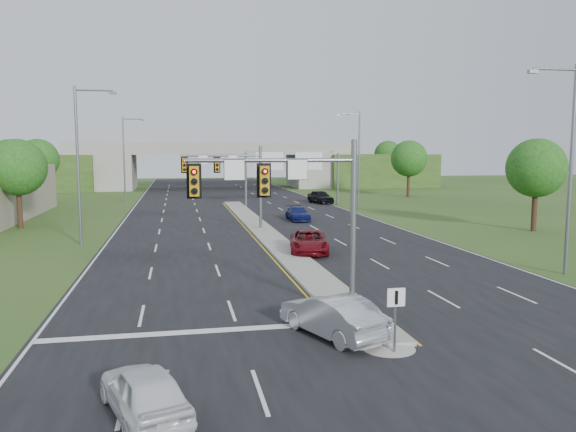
{
  "coord_description": "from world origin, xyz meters",
  "views": [
    {
      "loc": [
        -6.79,
        -21.03,
        6.54
      ],
      "look_at": [
        -0.83,
        9.04,
        3.0
      ],
      "focal_mm": 35.0,
      "sensor_mm": 36.0,
      "label": 1
    }
  ],
  "objects_px": {
    "car_far_b": "(298,214)",
    "car_silver": "(332,315)",
    "car_white": "(144,391)",
    "car_far_a": "(309,242)",
    "overpass": "(215,168)",
    "keep_right_sign": "(396,309)",
    "car_far_c": "(320,197)",
    "sign_gantry": "(291,162)",
    "signal_mast_far": "(233,174)",
    "signal_mast_near": "(298,199)"
  },
  "relations": [
    {
      "from": "signal_mast_near",
      "to": "car_far_b",
      "type": "xyz_separation_m",
      "value": [
        6.66,
        30.79,
        -4.06
      ]
    },
    {
      "from": "sign_gantry",
      "to": "car_far_c",
      "type": "bearing_deg",
      "value": 32.0
    },
    {
      "from": "sign_gantry",
      "to": "car_far_b",
      "type": "bearing_deg",
      "value": -99.13
    },
    {
      "from": "sign_gantry",
      "to": "car_white",
      "type": "relative_size",
      "value": 2.99
    },
    {
      "from": "overpass",
      "to": "car_silver",
      "type": "relative_size",
      "value": 17.72
    },
    {
      "from": "car_far_a",
      "to": "car_far_c",
      "type": "xyz_separation_m",
      "value": [
        9.5,
        33.75,
        0.1
      ]
    },
    {
      "from": "signal_mast_near",
      "to": "overpass",
      "type": "distance_m",
      "value": 80.11
    },
    {
      "from": "car_silver",
      "to": "car_far_a",
      "type": "xyz_separation_m",
      "value": [
        3.0,
        16.26,
        -0.03
      ]
    },
    {
      "from": "car_silver",
      "to": "car_far_a",
      "type": "distance_m",
      "value": 16.53
    },
    {
      "from": "overpass",
      "to": "signal_mast_near",
      "type": "bearing_deg",
      "value": -91.62
    },
    {
      "from": "signal_mast_near",
      "to": "car_white",
      "type": "xyz_separation_m",
      "value": [
        -5.43,
        -7.32,
        -4.05
      ]
    },
    {
      "from": "car_far_c",
      "to": "car_silver",
      "type": "bearing_deg",
      "value": -114.59
    },
    {
      "from": "signal_mast_far",
      "to": "car_white",
      "type": "xyz_separation_m",
      "value": [
        -5.43,
        -32.32,
        -4.05
      ]
    },
    {
      "from": "overpass",
      "to": "car_far_b",
      "type": "relative_size",
      "value": 18.06
    },
    {
      "from": "car_white",
      "to": "car_silver",
      "type": "xyz_separation_m",
      "value": [
        6.19,
        5.0,
        0.09
      ]
    },
    {
      "from": "sign_gantry",
      "to": "car_far_b",
      "type": "xyz_separation_m",
      "value": [
        -2.28,
        -14.2,
        -4.58
      ]
    },
    {
      "from": "overpass",
      "to": "car_far_b",
      "type": "bearing_deg",
      "value": -84.9
    },
    {
      "from": "car_white",
      "to": "car_far_b",
      "type": "relative_size",
      "value": 0.87
    },
    {
      "from": "signal_mast_near",
      "to": "car_white",
      "type": "height_order",
      "value": "signal_mast_near"
    },
    {
      "from": "sign_gantry",
      "to": "car_far_b",
      "type": "distance_m",
      "value": 15.09
    },
    {
      "from": "car_far_b",
      "to": "car_silver",
      "type": "bearing_deg",
      "value": -99.87
    },
    {
      "from": "keep_right_sign",
      "to": "sign_gantry",
      "type": "relative_size",
      "value": 0.19
    },
    {
      "from": "car_far_b",
      "to": "car_white",
      "type": "bearing_deg",
      "value": -107.37
    },
    {
      "from": "keep_right_sign",
      "to": "car_far_c",
      "type": "relative_size",
      "value": 0.46
    },
    {
      "from": "car_white",
      "to": "car_far_a",
      "type": "distance_m",
      "value": 23.16
    },
    {
      "from": "keep_right_sign",
      "to": "car_white",
      "type": "relative_size",
      "value": 0.57
    },
    {
      "from": "signal_mast_far",
      "to": "car_far_c",
      "type": "height_order",
      "value": "signal_mast_far"
    },
    {
      "from": "signal_mast_far",
      "to": "car_far_a",
      "type": "height_order",
      "value": "signal_mast_far"
    },
    {
      "from": "car_far_b",
      "to": "car_far_c",
      "type": "bearing_deg",
      "value": 68.9
    },
    {
      "from": "overpass",
      "to": "car_far_a",
      "type": "bearing_deg",
      "value": -88.7
    },
    {
      "from": "keep_right_sign",
      "to": "car_far_a",
      "type": "relative_size",
      "value": 0.43
    },
    {
      "from": "signal_mast_near",
      "to": "overpass",
      "type": "height_order",
      "value": "overpass"
    },
    {
      "from": "car_silver",
      "to": "car_far_c",
      "type": "bearing_deg",
      "value": -126.55
    },
    {
      "from": "sign_gantry",
      "to": "car_white",
      "type": "distance_m",
      "value": 54.44
    },
    {
      "from": "car_white",
      "to": "car_far_a",
      "type": "relative_size",
      "value": 0.75
    },
    {
      "from": "sign_gantry",
      "to": "signal_mast_near",
      "type": "bearing_deg",
      "value": -101.25
    },
    {
      "from": "car_far_c",
      "to": "keep_right_sign",
      "type": "bearing_deg",
      "value": -112.47
    },
    {
      "from": "signal_mast_far",
      "to": "car_far_a",
      "type": "xyz_separation_m",
      "value": [
        3.76,
        -11.06,
        -3.99
      ]
    },
    {
      "from": "car_white",
      "to": "car_far_b",
      "type": "bearing_deg",
      "value": -126.43
    },
    {
      "from": "car_far_a",
      "to": "car_far_b",
      "type": "bearing_deg",
      "value": 90.82
    },
    {
      "from": "signal_mast_far",
      "to": "car_far_a",
      "type": "bearing_deg",
      "value": -71.21
    },
    {
      "from": "signal_mast_far",
      "to": "car_far_b",
      "type": "bearing_deg",
      "value": 41.0
    },
    {
      "from": "signal_mast_near",
      "to": "signal_mast_far",
      "type": "relative_size",
      "value": 1.0
    },
    {
      "from": "signal_mast_near",
      "to": "keep_right_sign",
      "type": "xyz_separation_m",
      "value": [
        2.26,
        -4.45,
        -3.21
      ]
    },
    {
      "from": "signal_mast_far",
      "to": "signal_mast_near",
      "type": "bearing_deg",
      "value": -90.0
    },
    {
      "from": "signal_mast_near",
      "to": "car_far_c",
      "type": "height_order",
      "value": "signal_mast_near"
    },
    {
      "from": "overpass",
      "to": "car_far_c",
      "type": "relative_size",
      "value": 16.72
    },
    {
      "from": "car_white",
      "to": "car_far_c",
      "type": "distance_m",
      "value": 58.1
    },
    {
      "from": "overpass",
      "to": "keep_right_sign",
      "type": "bearing_deg",
      "value": -90.0
    },
    {
      "from": "signal_mast_near",
      "to": "car_white",
      "type": "bearing_deg",
      "value": -126.58
    }
  ]
}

